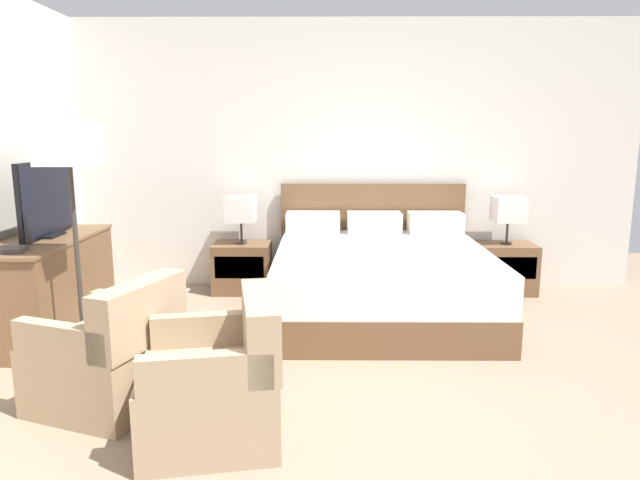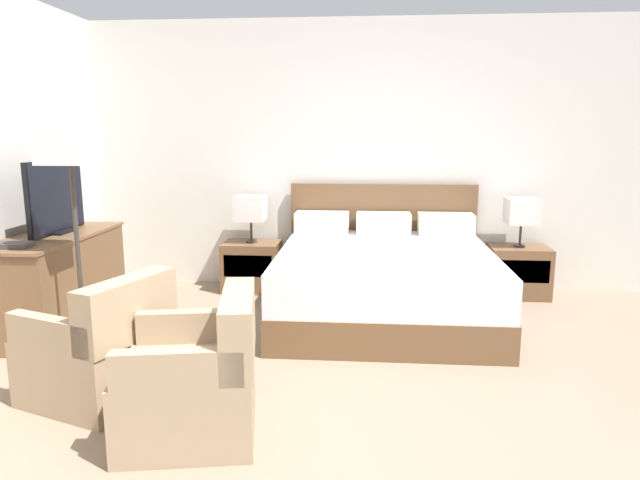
{
  "view_description": "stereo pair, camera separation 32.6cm",
  "coord_description": "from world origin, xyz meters",
  "px_view_note": "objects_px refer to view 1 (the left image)",
  "views": [
    {
      "loc": [
        -0.03,
        -2.59,
        1.58
      ],
      "look_at": [
        -0.07,
        1.76,
        0.75
      ],
      "focal_mm": 32.0,
      "sensor_mm": 36.0,
      "label": 1
    },
    {
      "loc": [
        0.29,
        -2.57,
        1.58
      ],
      "look_at": [
        -0.07,
        1.76,
        0.75
      ],
      "focal_mm": 32.0,
      "sensor_mm": 36.0,
      "label": 2
    }
  ],
  "objects_px": {
    "nightstand_right": "(505,268)",
    "tv": "(45,200)",
    "dresser": "(47,285)",
    "table_lamp_left": "(241,209)",
    "floor_lamp": "(70,164)",
    "book_red_cover": "(5,250)",
    "nightstand_left": "(242,267)",
    "table_lamp_right": "(508,210)",
    "armchair_by_window": "(111,358)",
    "armchair_companion": "(217,386)",
    "bed": "(380,278)"
  },
  "relations": [
    {
      "from": "table_lamp_right",
      "to": "book_red_cover",
      "type": "distance_m",
      "value": 4.34
    },
    {
      "from": "nightstand_left",
      "to": "armchair_by_window",
      "type": "relative_size",
      "value": 0.63
    },
    {
      "from": "dresser",
      "to": "floor_lamp",
      "type": "xyz_separation_m",
      "value": [
        0.54,
        -0.63,
        0.98
      ]
    },
    {
      "from": "nightstand_left",
      "to": "floor_lamp",
      "type": "relative_size",
      "value": 0.34
    },
    {
      "from": "book_red_cover",
      "to": "armchair_by_window",
      "type": "distance_m",
      "value": 1.26
    },
    {
      "from": "nightstand_left",
      "to": "dresser",
      "type": "bearing_deg",
      "value": -137.85
    },
    {
      "from": "tv",
      "to": "armchair_companion",
      "type": "bearing_deg",
      "value": -45.23
    },
    {
      "from": "table_lamp_left",
      "to": "book_red_cover",
      "type": "height_order",
      "value": "table_lamp_left"
    },
    {
      "from": "book_red_cover",
      "to": "nightstand_right",
      "type": "bearing_deg",
      "value": 23.47
    },
    {
      "from": "tv",
      "to": "armchair_companion",
      "type": "distance_m",
      "value": 2.42
    },
    {
      "from": "nightstand_right",
      "to": "dresser",
      "type": "xyz_separation_m",
      "value": [
        -3.97,
        -1.23,
        0.15
      ]
    },
    {
      "from": "nightstand_right",
      "to": "table_lamp_left",
      "type": "bearing_deg",
      "value": 179.97
    },
    {
      "from": "dresser",
      "to": "tv",
      "type": "relative_size",
      "value": 1.75
    },
    {
      "from": "table_lamp_left",
      "to": "armchair_companion",
      "type": "height_order",
      "value": "table_lamp_left"
    },
    {
      "from": "bed",
      "to": "dresser",
      "type": "relative_size",
      "value": 1.43
    },
    {
      "from": "book_red_cover",
      "to": "table_lamp_left",
      "type": "bearing_deg",
      "value": 51.72
    },
    {
      "from": "dresser",
      "to": "tv",
      "type": "distance_m",
      "value": 0.66
    },
    {
      "from": "table_lamp_left",
      "to": "floor_lamp",
      "type": "height_order",
      "value": "floor_lamp"
    },
    {
      "from": "dresser",
      "to": "armchair_companion",
      "type": "distance_m",
      "value": 2.24
    },
    {
      "from": "nightstand_left",
      "to": "tv",
      "type": "xyz_separation_m",
      "value": [
        -1.35,
        -1.14,
        0.81
      ]
    },
    {
      "from": "table_lamp_left",
      "to": "armchair_by_window",
      "type": "distance_m",
      "value": 2.5
    },
    {
      "from": "armchair_companion",
      "to": "table_lamp_left",
      "type": "bearing_deg",
      "value": 95.47
    },
    {
      "from": "nightstand_left",
      "to": "book_red_cover",
      "type": "xyz_separation_m",
      "value": [
        -1.36,
        -1.73,
        0.54
      ]
    },
    {
      "from": "table_lamp_right",
      "to": "armchair_by_window",
      "type": "distance_m",
      "value": 3.91
    },
    {
      "from": "nightstand_left",
      "to": "table_lamp_right",
      "type": "xyz_separation_m",
      "value": [
        2.61,
        0.0,
        0.58
      ]
    },
    {
      "from": "floor_lamp",
      "to": "nightstand_left",
      "type": "bearing_deg",
      "value": 66.29
    },
    {
      "from": "book_red_cover",
      "to": "armchair_by_window",
      "type": "bearing_deg",
      "value": -35.72
    },
    {
      "from": "book_red_cover",
      "to": "floor_lamp",
      "type": "relative_size",
      "value": 0.16
    },
    {
      "from": "armchair_by_window",
      "to": "armchair_companion",
      "type": "height_order",
      "value": "same"
    },
    {
      "from": "armchair_by_window",
      "to": "dresser",
      "type": "bearing_deg",
      "value": 128.27
    },
    {
      "from": "tv",
      "to": "floor_lamp",
      "type": "xyz_separation_m",
      "value": [
        0.54,
        -0.72,
        0.32
      ]
    },
    {
      "from": "table_lamp_left",
      "to": "tv",
      "type": "height_order",
      "value": "tv"
    },
    {
      "from": "nightstand_right",
      "to": "book_red_cover",
      "type": "height_order",
      "value": "book_red_cover"
    },
    {
      "from": "table_lamp_left",
      "to": "table_lamp_right",
      "type": "relative_size",
      "value": 1.0
    },
    {
      "from": "nightstand_left",
      "to": "table_lamp_left",
      "type": "bearing_deg",
      "value": 90.0
    },
    {
      "from": "nightstand_right",
      "to": "table_lamp_left",
      "type": "relative_size",
      "value": 1.2
    },
    {
      "from": "armchair_companion",
      "to": "nightstand_left",
      "type": "bearing_deg",
      "value": 95.47
    },
    {
      "from": "nightstand_right",
      "to": "tv",
      "type": "bearing_deg",
      "value": -164.02
    },
    {
      "from": "nightstand_left",
      "to": "armchair_companion",
      "type": "distance_m",
      "value": 2.78
    },
    {
      "from": "nightstand_left",
      "to": "dresser",
      "type": "height_order",
      "value": "dresser"
    },
    {
      "from": "bed",
      "to": "tv",
      "type": "relative_size",
      "value": 2.49
    },
    {
      "from": "armchair_by_window",
      "to": "table_lamp_left",
      "type": "bearing_deg",
      "value": 80.03
    },
    {
      "from": "dresser",
      "to": "floor_lamp",
      "type": "height_order",
      "value": "floor_lamp"
    },
    {
      "from": "table_lamp_left",
      "to": "floor_lamp",
      "type": "bearing_deg",
      "value": -113.69
    },
    {
      "from": "table_lamp_left",
      "to": "table_lamp_right",
      "type": "distance_m",
      "value": 2.61
    },
    {
      "from": "tv",
      "to": "table_lamp_left",
      "type": "bearing_deg",
      "value": 40.09
    },
    {
      "from": "table_lamp_left",
      "to": "floor_lamp",
      "type": "xyz_separation_m",
      "value": [
        -0.82,
        -1.86,
        0.55
      ]
    },
    {
      "from": "table_lamp_left",
      "to": "tv",
      "type": "xyz_separation_m",
      "value": [
        -1.35,
        -1.14,
        0.22
      ]
    },
    {
      "from": "book_red_cover",
      "to": "dresser",
      "type": "bearing_deg",
      "value": 88.72
    },
    {
      "from": "tv",
      "to": "book_red_cover",
      "type": "xyz_separation_m",
      "value": [
        -0.01,
        -0.59,
        -0.27
      ]
    }
  ]
}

